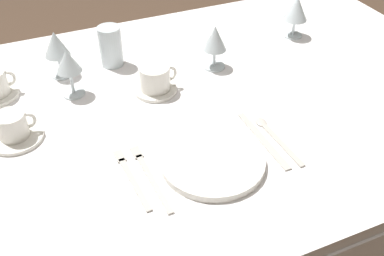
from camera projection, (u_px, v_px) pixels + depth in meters
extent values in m
cube|color=white|center=(184.00, 108.00, 1.26)|extent=(1.80, 1.10, 0.04)
cube|color=white|center=(129.00, 53.00, 1.72)|extent=(1.80, 0.01, 0.18)
cylinder|color=brown|center=(309.00, 79.00, 2.06)|extent=(0.07, 0.07, 0.70)
cylinder|color=white|center=(213.00, 161.00, 1.05)|extent=(0.24, 0.24, 0.02)
cube|color=beige|center=(154.00, 183.00, 1.01)|extent=(0.02, 0.20, 0.00)
cube|color=beige|center=(137.00, 153.00, 1.09)|extent=(0.02, 0.04, 0.00)
cube|color=beige|center=(135.00, 184.00, 1.01)|extent=(0.02, 0.18, 0.00)
cube|color=beige|center=(120.00, 156.00, 1.08)|extent=(0.02, 0.04, 0.00)
cube|color=beige|center=(267.00, 145.00, 1.11)|extent=(0.02, 0.19, 0.00)
cube|color=beige|center=(245.00, 120.00, 1.19)|extent=(0.02, 0.06, 0.00)
cube|color=beige|center=(282.00, 144.00, 1.11)|extent=(0.02, 0.17, 0.00)
ellipsoid|color=beige|center=(261.00, 122.00, 1.18)|extent=(0.03, 0.04, 0.01)
torus|color=white|center=(7.00, 79.00, 1.26)|extent=(0.05, 0.01, 0.05)
cylinder|color=white|center=(155.00, 90.00, 1.29)|extent=(0.12, 0.12, 0.01)
cylinder|color=white|center=(155.00, 78.00, 1.27)|extent=(0.09, 0.09, 0.07)
torus|color=white|center=(169.00, 74.00, 1.28)|extent=(0.05, 0.01, 0.05)
cylinder|color=white|center=(16.00, 137.00, 1.13)|extent=(0.14, 0.14, 0.01)
cylinder|color=white|center=(12.00, 125.00, 1.10)|extent=(0.07, 0.07, 0.06)
torus|color=white|center=(27.00, 121.00, 1.11)|extent=(0.04, 0.01, 0.04)
cylinder|color=silver|center=(292.00, 35.00, 1.56)|extent=(0.06, 0.06, 0.01)
cylinder|color=silver|center=(294.00, 27.00, 1.54)|extent=(0.01, 0.01, 0.06)
cone|color=silver|center=(297.00, 8.00, 1.50)|extent=(0.08, 0.08, 0.08)
cylinder|color=silver|center=(74.00, 93.00, 1.28)|extent=(0.06, 0.06, 0.01)
cylinder|color=silver|center=(72.00, 82.00, 1.26)|extent=(0.01, 0.01, 0.07)
cone|color=silver|center=(68.00, 61.00, 1.22)|extent=(0.07, 0.07, 0.06)
cylinder|color=silver|center=(214.00, 66.00, 1.40)|extent=(0.07, 0.07, 0.01)
cylinder|color=silver|center=(214.00, 57.00, 1.38)|extent=(0.01, 0.01, 0.06)
cone|color=silver|center=(215.00, 38.00, 1.34)|extent=(0.07, 0.07, 0.08)
cylinder|color=silver|center=(62.00, 74.00, 1.36)|extent=(0.06, 0.06, 0.01)
cylinder|color=silver|center=(60.00, 64.00, 1.34)|extent=(0.01, 0.01, 0.06)
cone|color=silver|center=(56.00, 44.00, 1.30)|extent=(0.07, 0.07, 0.07)
cylinder|color=silver|center=(111.00, 46.00, 1.37)|extent=(0.07, 0.07, 0.12)
cylinder|color=#C68C1E|center=(112.00, 54.00, 1.39)|extent=(0.06, 0.06, 0.06)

